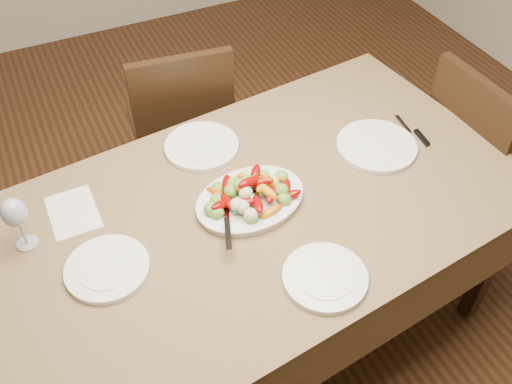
{
  "coord_description": "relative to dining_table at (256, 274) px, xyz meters",
  "views": [
    {
      "loc": [
        -0.43,
        -0.88,
        2.13
      ],
      "look_at": [
        0.13,
        0.29,
        0.82
      ],
      "focal_mm": 40.0,
      "sensor_mm": 36.0,
      "label": 1
    }
  ],
  "objects": [
    {
      "name": "dining_table",
      "position": [
        0.0,
        0.0,
        0.0
      ],
      "size": [
        1.95,
        1.25,
        0.76
      ],
      "primitive_type": "cube",
      "rotation": [
        0.0,
        0.0,
        0.12
      ],
      "color": "brown",
      "rests_on": "ground"
    },
    {
      "name": "chair_far",
      "position": [
        0.01,
        0.85,
        0.1
      ],
      "size": [
        0.47,
        0.47,
        0.95
      ],
      "primitive_type": null,
      "rotation": [
        0.0,
        0.0,
        3.02
      ],
      "color": "black",
      "rests_on": "ground"
    },
    {
      "name": "chair_right",
      "position": [
        1.12,
        0.05,
        0.1
      ],
      "size": [
        0.43,
        0.43,
        0.95
      ],
      "primitive_type": null,
      "rotation": [
        0.0,
        0.0,
        1.6
      ],
      "color": "black",
      "rests_on": "ground"
    },
    {
      "name": "serving_platter",
      "position": [
        -0.01,
        0.01,
        0.39
      ],
      "size": [
        0.39,
        0.31,
        0.02
      ],
      "primitive_type": "ellipsoid",
      "rotation": [
        0.0,
        0.0,
        0.12
      ],
      "color": "white",
      "rests_on": "dining_table"
    },
    {
      "name": "roasted_vegetables",
      "position": [
        -0.01,
        0.01,
        0.45
      ],
      "size": [
        0.32,
        0.24,
        0.09
      ],
      "primitive_type": null,
      "rotation": [
        0.0,
        0.0,
        0.12
      ],
      "color": "#770303",
      "rests_on": "serving_platter"
    },
    {
      "name": "serving_spoon",
      "position": [
        -0.07,
        -0.03,
        0.43
      ],
      "size": [
        0.28,
        0.15,
        0.03
      ],
      "primitive_type": null,
      "rotation": [
        0.0,
        0.0,
        -0.35
      ],
      "color": "#9EA0A8",
      "rests_on": "serving_platter"
    },
    {
      "name": "plate_left",
      "position": [
        -0.51,
        -0.05,
        0.39
      ],
      "size": [
        0.25,
        0.25,
        0.02
      ],
      "primitive_type": "cylinder",
      "color": "white",
      "rests_on": "dining_table"
    },
    {
      "name": "plate_right",
      "position": [
        0.52,
        0.07,
        0.39
      ],
      "size": [
        0.29,
        0.29,
        0.02
      ],
      "primitive_type": "cylinder",
      "color": "white",
      "rests_on": "dining_table"
    },
    {
      "name": "plate_far",
      "position": [
        -0.06,
        0.34,
        0.39
      ],
      "size": [
        0.27,
        0.27,
        0.02
      ],
      "primitive_type": "cylinder",
      "color": "white",
      "rests_on": "dining_table"
    },
    {
      "name": "plate_near",
      "position": [
        0.05,
        -0.36,
        0.39
      ],
      "size": [
        0.25,
        0.25,
        0.02
      ],
      "primitive_type": "cylinder",
      "color": "white",
      "rests_on": "dining_table"
    },
    {
      "name": "wine_glass",
      "position": [
        -0.71,
        0.15,
        0.48
      ],
      "size": [
        0.08,
        0.08,
        0.2
      ],
      "primitive_type": null,
      "color": "#8C99A5",
      "rests_on": "dining_table"
    },
    {
      "name": "menu_card",
      "position": [
        -0.55,
        0.23,
        0.38
      ],
      "size": [
        0.15,
        0.21,
        0.0
      ],
      "primitive_type": "cube",
      "rotation": [
        0.0,
        0.0,
        0.0
      ],
      "color": "silver",
      "rests_on": "dining_table"
    },
    {
      "name": "table_knife",
      "position": [
        0.7,
        0.08,
        0.38
      ],
      "size": [
        0.04,
        0.2,
        0.01
      ],
      "primitive_type": null,
      "rotation": [
        0.0,
        0.0,
        -0.12
      ],
      "color": "#9EA0A8",
      "rests_on": "dining_table"
    }
  ]
}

